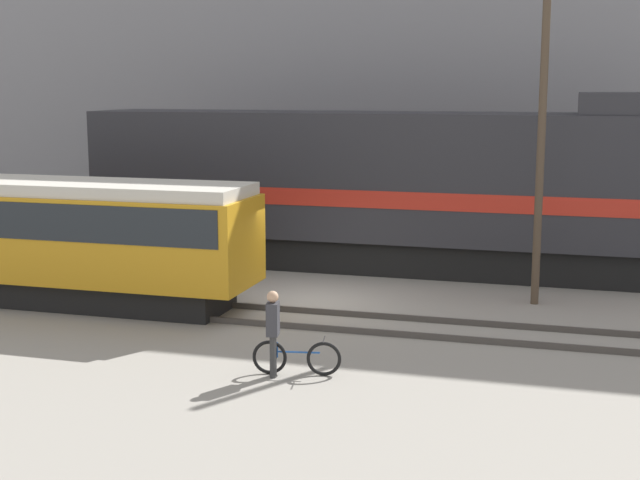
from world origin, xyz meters
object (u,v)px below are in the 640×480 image
(freight_locomotive, at_px, (379,187))
(utility_pole_center, at_px, (542,117))
(bicycle, at_px, (297,358))
(person, at_px, (273,325))
(streetcar, at_px, (36,232))

(freight_locomotive, bearing_deg, utility_pole_center, -34.21)
(bicycle, bearing_deg, person, -150.72)
(streetcar, bearing_deg, person, -27.36)
(freight_locomotive, bearing_deg, bicycle, -86.01)
(freight_locomotive, relative_size, streetcar, 1.52)
(utility_pole_center, bearing_deg, bicycle, -120.01)
(freight_locomotive, height_order, streetcar, freight_locomotive)
(bicycle, relative_size, person, 1.01)
(person, bearing_deg, bicycle, 29.28)
(streetcar, height_order, bicycle, streetcar)
(freight_locomotive, distance_m, streetcar, 10.05)
(freight_locomotive, bearing_deg, streetcar, -138.80)
(freight_locomotive, bearing_deg, person, -88.25)
(streetcar, relative_size, person, 6.88)
(streetcar, bearing_deg, freight_locomotive, 41.20)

